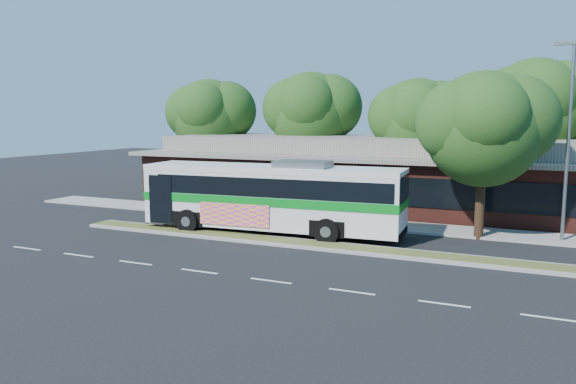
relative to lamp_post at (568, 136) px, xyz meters
name	(u,v)px	position (x,y,z in m)	size (l,w,h in m)	color
ground	(321,250)	(-9.56, -6.00, -4.90)	(120.00, 120.00, 0.00)	black
median_strip	(326,246)	(-9.56, -5.40, -4.83)	(26.00, 1.10, 0.15)	#495825
sidewalk	(364,224)	(-9.56, 0.40, -4.84)	(44.00, 2.60, 0.12)	gray
parking_lot	(139,196)	(-27.56, 4.00, -4.90)	(14.00, 12.00, 0.01)	black
plaza_building	(394,174)	(-9.56, 6.99, -2.77)	(33.20, 11.20, 4.45)	#53211A
lamp_post	(568,136)	(0.00, 0.00, 0.00)	(0.93, 0.18, 9.07)	slate
tree_bg_a	(215,115)	(-24.15, 9.14, 0.97)	(6.47, 5.80, 8.63)	black
tree_bg_b	(317,111)	(-16.13, 10.14, 1.24)	(6.69, 6.00, 9.00)	black
tree_bg_c	(424,119)	(-8.16, 9.13, 0.69)	(6.24, 5.60, 8.26)	black
tree_bg_d	(543,106)	(-1.12, 10.15, 1.52)	(6.91, 6.20, 9.37)	black
transit_bus	(273,193)	(-13.05, -3.60, -2.86)	(13.21, 3.71, 3.67)	silver
sedan	(182,194)	(-22.25, 1.80, -4.12)	(2.21, 5.43, 1.58)	#ACAFB3
sidewalk_tree	(493,126)	(-3.17, -0.57, 0.42)	(6.03, 5.41, 7.90)	black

